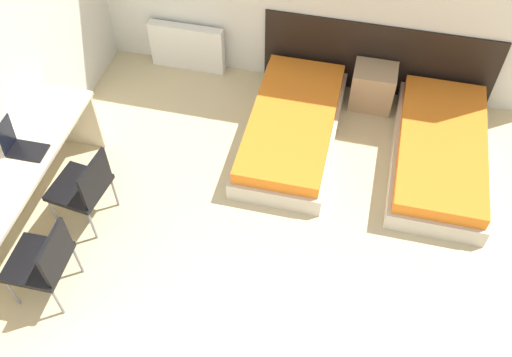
{
  "coord_description": "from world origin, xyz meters",
  "views": [
    {
      "loc": [
        0.74,
        -0.62,
        4.47
      ],
      "look_at": [
        0.0,
        2.52,
        0.55
      ],
      "focal_mm": 40.0,
      "sensor_mm": 36.0,
      "label": 1
    }
  ],
  "objects_px": {
    "bed_near_window": "(292,128)",
    "chair_near_notebook": "(43,260)",
    "nightstand": "(373,87)",
    "laptop": "(20,145)",
    "chair_near_laptop": "(84,186)",
    "bed_near_door": "(440,152)"
  },
  "relations": [
    {
      "from": "bed_near_window",
      "to": "chair_near_notebook",
      "type": "bearing_deg",
      "value": -126.18
    },
    {
      "from": "bed_near_door",
      "to": "laptop",
      "type": "relative_size",
      "value": 5.61
    },
    {
      "from": "nightstand",
      "to": "chair_near_notebook",
      "type": "relative_size",
      "value": 0.58
    },
    {
      "from": "bed_near_door",
      "to": "laptop",
      "type": "bearing_deg",
      "value": -159.12
    },
    {
      "from": "chair_near_laptop",
      "to": "bed_near_door",
      "type": "bearing_deg",
      "value": 31.73
    },
    {
      "from": "bed_near_window",
      "to": "chair_near_notebook",
      "type": "relative_size",
      "value": 2.28
    },
    {
      "from": "chair_near_laptop",
      "to": "chair_near_notebook",
      "type": "xyz_separation_m",
      "value": [
        0.0,
        -0.79,
        0.0
      ]
    },
    {
      "from": "bed_near_door",
      "to": "laptop",
      "type": "xyz_separation_m",
      "value": [
        -3.69,
        -1.41,
        0.67
      ]
    },
    {
      "from": "bed_near_window",
      "to": "chair_near_laptop",
      "type": "distance_m",
      "value": 2.21
    },
    {
      "from": "bed_near_window",
      "to": "nightstand",
      "type": "height_order",
      "value": "nightstand"
    },
    {
      "from": "nightstand",
      "to": "laptop",
      "type": "bearing_deg",
      "value": -143.43
    },
    {
      "from": "chair_near_laptop",
      "to": "chair_near_notebook",
      "type": "relative_size",
      "value": 1.0
    },
    {
      "from": "bed_near_window",
      "to": "chair_near_notebook",
      "type": "xyz_separation_m",
      "value": [
        -1.64,
        -2.24,
        0.3
      ]
    },
    {
      "from": "chair_near_laptop",
      "to": "chair_near_notebook",
      "type": "height_order",
      "value": "same"
    },
    {
      "from": "chair_near_notebook",
      "to": "chair_near_laptop",
      "type": "bearing_deg",
      "value": 88.88
    },
    {
      "from": "bed_near_window",
      "to": "nightstand",
      "type": "relative_size",
      "value": 3.94
    },
    {
      "from": "chair_near_laptop",
      "to": "bed_near_window",
      "type": "bearing_deg",
      "value": 48.63
    },
    {
      "from": "bed_near_door",
      "to": "chair_near_notebook",
      "type": "xyz_separation_m",
      "value": [
        -3.17,
        -2.24,
        0.3
      ]
    },
    {
      "from": "nightstand",
      "to": "chair_near_notebook",
      "type": "bearing_deg",
      "value": -128.69
    },
    {
      "from": "laptop",
      "to": "bed_near_door",
      "type": "bearing_deg",
      "value": 19.72
    },
    {
      "from": "nightstand",
      "to": "chair_near_laptop",
      "type": "xyz_separation_m",
      "value": [
        -2.41,
        -2.21,
        0.23
      ]
    },
    {
      "from": "bed_near_door",
      "to": "chair_near_laptop",
      "type": "height_order",
      "value": "chair_near_laptop"
    }
  ]
}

